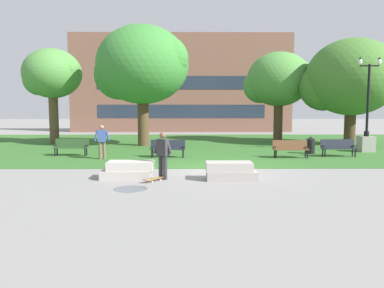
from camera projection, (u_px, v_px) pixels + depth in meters
The scene contains 19 objects.
ground_plane at pixel (215, 169), 15.86m from camera, with size 140.00×140.00×0.00m, color gray.
grass_lawn at pixel (205, 145), 25.81m from camera, with size 40.00×20.00×0.02m, color #336628.
concrete_block_center at pixel (128, 170), 13.68m from camera, with size 1.89×0.90×0.64m.
concrete_block_left at pixel (230, 171), 13.48m from camera, with size 1.83×0.90×0.64m.
person_skateboarder at pixel (163, 153), 13.49m from camera, with size 0.73×0.42×1.71m.
skateboard at pixel (154, 179), 13.21m from camera, with size 0.78×0.93×0.14m.
puddle at pixel (131, 189), 11.95m from camera, with size 1.10×1.10×0.01m, color #47515B.
park_bench_near_left at pixel (338, 147), 19.72m from camera, with size 1.81×0.58×0.90m.
park_bench_near_right at pixel (168, 147), 19.40m from camera, with size 1.81×0.58×0.90m.
park_bench_far_left at pixel (71, 146), 20.08m from camera, with size 1.80×0.54×0.90m.
park_bench_far_right at pixel (290, 148), 19.21m from camera, with size 1.81×0.55×0.90m.
lamp_post_center at pixel (366, 133), 21.82m from camera, with size 1.32×0.80×5.46m.
tree_near_left at pixel (52, 75), 26.42m from camera, with size 4.29×4.09×6.72m.
tree_far_right at pixel (278, 80), 28.38m from camera, with size 5.06×4.82×6.77m.
tree_far_left at pixel (141, 66), 24.98m from camera, with size 6.46×6.15×8.03m.
tree_near_right at pixel (351, 78), 25.41m from camera, with size 6.41×6.10×7.23m.
trash_bin at pixel (311, 145), 20.96m from camera, with size 0.49×0.49×0.96m.
person_bystander_near_lawn at pixel (102, 140), 18.69m from camera, with size 0.76×0.40×1.71m.
building_facade_distant at pixel (181, 83), 39.72m from camera, with size 23.58×1.03×10.40m.
Camera 1 is at (-1.08, -15.68, 2.59)m, focal length 35.00 mm.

